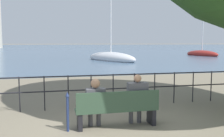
{
  "coord_description": "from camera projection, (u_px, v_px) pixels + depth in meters",
  "views": [
    {
      "loc": [
        -1.44,
        -5.74,
        2.03
      ],
      "look_at": [
        0.0,
        0.5,
        1.37
      ],
      "focal_mm": 40.0,
      "sensor_mm": 36.0,
      "label": 1
    }
  ],
  "objects": [
    {
      "name": "park_bench",
      "position": [
        117.0,
        109.0,
        5.98
      ],
      "size": [
        2.0,
        0.45,
        0.9
      ],
      "color": "#334C38",
      "rests_on": "ground_plane"
    },
    {
      "name": "seated_person_right",
      "position": [
        137.0,
        97.0,
        6.15
      ],
      "size": [
        0.49,
        0.35,
        1.26
      ],
      "color": "#4C4C51",
      "rests_on": "ground_plane"
    },
    {
      "name": "ground_plane",
      "position": [
        117.0,
        126.0,
        6.09
      ],
      "size": [
        1000.0,
        1000.0,
        0.0
      ],
      "primitive_type": "plane",
      "color": "#7A705B"
    },
    {
      "name": "seated_person_left",
      "position": [
        95.0,
        101.0,
        5.92
      ],
      "size": [
        0.45,
        0.35,
        1.19
      ],
      "color": "#4C4C51",
      "rests_on": "ground_plane"
    },
    {
      "name": "harbor_water",
      "position": [
        56.0,
        46.0,
        160.27
      ],
      "size": [
        600.0,
        300.0,
        0.01
      ],
      "color": "#47607A",
      "rests_on": "ground_plane"
    },
    {
      "name": "sailboat_2",
      "position": [
        111.0,
        58.0,
        28.36
      ],
      "size": [
        5.21,
        8.39,
        12.6
      ],
      "rotation": [
        0.0,
        0.0,
        0.41
      ],
      "color": "silver",
      "rests_on": "ground_plane"
    },
    {
      "name": "promenade_railing",
      "position": [
        102.0,
        86.0,
        7.83
      ],
      "size": [
        14.83,
        0.04,
        1.05
      ],
      "color": "black",
      "rests_on": "ground_plane"
    },
    {
      "name": "sailboat_3",
      "position": [
        202.0,
        54.0,
        39.31
      ],
      "size": [
        3.21,
        6.58,
        7.86
      ],
      "rotation": [
        0.0,
        0.0,
        0.21
      ],
      "color": "maroon",
      "rests_on": "ground_plane"
    },
    {
      "name": "closed_umbrella",
      "position": [
        68.0,
        109.0,
        5.68
      ],
      "size": [
        0.09,
        0.09,
        0.93
      ],
      "color": "navy",
      "rests_on": "ground_plane"
    }
  ]
}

